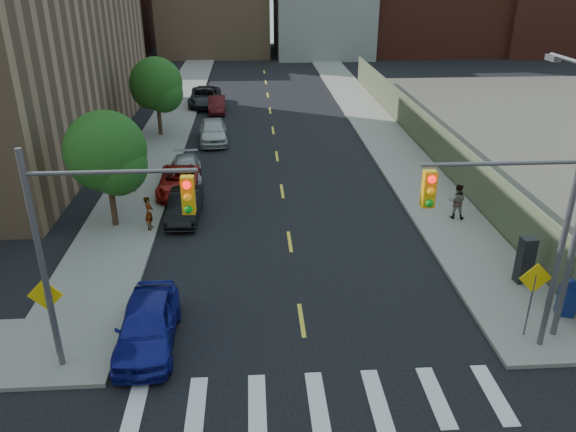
{
  "coord_description": "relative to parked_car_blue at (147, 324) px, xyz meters",
  "views": [
    {
      "loc": [
        -1.53,
        -8.13,
        11.33
      ],
      "look_at": [
        -0.18,
        12.35,
        2.0
      ],
      "focal_mm": 35.0,
      "sensor_mm": 36.0,
      "label": 1
    }
  ],
  "objects": [
    {
      "name": "sidewalk_nw",
      "position": [
        -2.71,
        34.5,
        -0.69
      ],
      "size": [
        3.5,
        73.0,
        0.15
      ],
      "primitive_type": "cube",
      "color": "gray",
      "rests_on": "ground"
    },
    {
      "name": "sidewalk_ne",
      "position": [
        12.79,
        34.5,
        -0.69
      ],
      "size": [
        3.5,
        73.0,
        0.15
      ],
      "primitive_type": "cube",
      "color": "gray",
      "rests_on": "ground"
    },
    {
      "name": "fence_north",
      "position": [
        14.64,
        21.0,
        0.49
      ],
      "size": [
        0.12,
        44.0,
        2.5
      ],
      "primitive_type": "cube",
      "color": "#5F6647",
      "rests_on": "ground"
    },
    {
      "name": "bg_bldg_west",
      "position": [
        -16.96,
        63.0,
        5.24
      ],
      "size": [
        14.0,
        18.0,
        12.0
      ],
      "primitive_type": "cube",
      "color": "#592319",
      "rests_on": "ground"
    },
    {
      "name": "bg_bldg_center",
      "position": [
        13.04,
        63.0,
        4.24
      ],
      "size": [
        12.0,
        16.0,
        10.0
      ],
      "primitive_type": "cube",
      "color": "gray",
      "rests_on": "ground"
    },
    {
      "name": "signal_nw",
      "position": [
        -0.94,
        -1.0,
        3.76
      ],
      "size": [
        4.59,
        0.3,
        7.0
      ],
      "color": "#59595E",
      "rests_on": "ground"
    },
    {
      "name": "signal_ne",
      "position": [
        11.03,
        -1.0,
        3.76
      ],
      "size": [
        4.59,
        0.3,
        7.0
      ],
      "color": "#59595E",
      "rests_on": "ground"
    },
    {
      "name": "warn_sign_nw",
      "position": [
        -2.76,
        -0.5,
        1.23
      ],
      "size": [
        1.06,
        0.06,
        2.83
      ],
      "color": "#59595E",
      "rests_on": "ground"
    },
    {
      "name": "warn_sign_ne",
      "position": [
        12.24,
        -0.5,
        1.23
      ],
      "size": [
        1.06,
        0.06,
        2.83
      ],
      "color": "#59595E",
      "rests_on": "ground"
    },
    {
      "name": "warn_sign_midwest",
      "position": [
        -2.76,
        13.0,
        1.23
      ],
      "size": [
        1.06,
        0.06,
        2.83
      ],
      "color": "#59595E",
      "rests_on": "ground"
    },
    {
      "name": "tree_west_near",
      "position": [
        -2.96,
        9.05,
        2.71
      ],
      "size": [
        3.66,
        3.64,
        5.52
      ],
      "color": "#332114",
      "rests_on": "ground"
    },
    {
      "name": "tree_west_far",
      "position": [
        -2.96,
        24.05,
        2.71
      ],
      "size": [
        3.66,
        3.64,
        5.52
      ],
      "color": "#332114",
      "rests_on": "ground"
    },
    {
      "name": "parked_car_blue",
      "position": [
        0.0,
        0.0,
        0.0
      ],
      "size": [
        1.89,
        4.52,
        1.53
      ],
      "primitive_type": "imported",
      "rotation": [
        0.0,
        0.0,
        0.02
      ],
      "color": "navy",
      "rests_on": "ground"
    },
    {
      "name": "parked_car_black",
      "position": [
        0.19,
        9.81,
        -0.1
      ],
      "size": [
        1.52,
        4.08,
        1.33
      ],
      "primitive_type": "imported",
      "rotation": [
        0.0,
        0.0,
        -0.03
      ],
      "color": "black",
      "rests_on": "ground"
    },
    {
      "name": "parked_car_red",
      "position": [
        -0.46,
        13.16,
        -0.12
      ],
      "size": [
        2.26,
        4.68,
        1.28
      ],
      "primitive_type": "imported",
      "rotation": [
        0.0,
        0.0,
        0.03
      ],
      "color": "maroon",
      "rests_on": "ground"
    },
    {
      "name": "parked_car_silver",
      "position": [
        -0.29,
        15.1,
        -0.15
      ],
      "size": [
        2.1,
        4.34,
        1.22
      ],
      "primitive_type": "imported",
      "rotation": [
        0.0,
        0.0,
        0.09
      ],
      "color": "#9B9EA3",
      "rests_on": "ground"
    },
    {
      "name": "parked_car_white",
      "position": [
        0.84,
        22.37,
        0.02
      ],
      "size": [
        2.2,
        4.75,
        1.58
      ],
      "primitive_type": "imported",
      "rotation": [
        0.0,
        0.0,
        0.07
      ],
      "color": "#B6B6B6",
      "rests_on": "ground"
    },
    {
      "name": "parked_car_maroon",
      "position": [
        0.68,
        30.74,
        -0.12
      ],
      "size": [
        1.5,
        3.95,
        1.28
      ],
      "primitive_type": "imported",
      "rotation": [
        0.0,
        0.0,
        0.04
      ],
      "color": "#410D10",
      "rests_on": "ground"
    },
    {
      "name": "parked_car_grey",
      "position": [
        -0.46,
        33.16,
        0.01
      ],
      "size": [
        2.58,
        5.57,
        1.55
      ],
      "primitive_type": "imported",
      "rotation": [
        0.0,
        0.0,
        0.0
      ],
      "color": "#212227",
      "rests_on": "ground"
    },
    {
      "name": "mailbox",
      "position": [
        14.15,
        0.54,
        0.05
      ],
      "size": [
        0.66,
        0.57,
        1.38
      ],
      "rotation": [
        0.0,
        0.0,
        -0.28
      ],
      "color": "navy",
      "rests_on": "sidewalk_ne"
    },
    {
      "name": "payphone",
      "position": [
        13.66,
        2.79,
        0.31
      ],
      "size": [
        0.59,
        0.5,
        1.85
      ],
      "primitive_type": "cube",
      "rotation": [
        0.0,
        0.0,
        0.09
      ],
      "color": "black",
      "rests_on": "sidewalk_ne"
    },
    {
      "name": "pedestrian_west",
      "position": [
        -1.26,
        8.44,
        0.17
      ],
      "size": [
        0.41,
        0.6,
        1.57
      ],
      "primitive_type": "imported",
      "rotation": [
        0.0,
        0.0,
        1.5
      ],
      "color": "gray",
      "rests_on": "sidewalk_nw"
    },
    {
      "name": "pedestrian_east",
      "position": [
        13.09,
        8.7,
        0.24
      ],
      "size": [
        1.01,
        0.91,
        1.7
      ],
      "primitive_type": "imported",
      "rotation": [
        0.0,
        0.0,
        2.75
      ],
      "color": "gray",
      "rests_on": "sidewalk_ne"
    }
  ]
}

